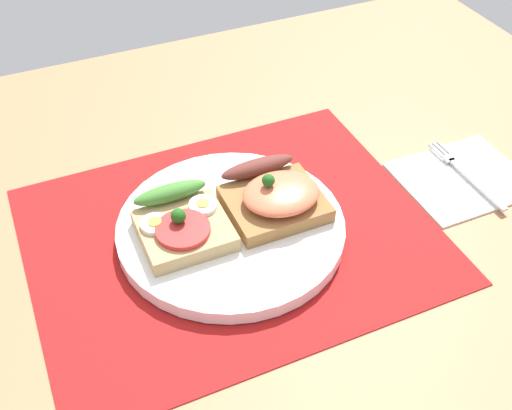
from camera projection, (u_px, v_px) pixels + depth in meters
The scene contains 7 objects.
ground_plane at pixel (232, 245), 70.58cm from camera, with size 120.00×90.00×3.20cm, color #A16F49.
placemat at pixel (231, 234), 69.40cm from camera, with size 43.38×34.93×0.30cm, color #A11515.
plate at pixel (231, 228), 68.76cm from camera, with size 24.86×24.86×1.59cm, color white.
sandwich_egg_tomato at pixel (182, 225), 65.98cm from camera, with size 9.24×10.15×3.99cm.
sandwich_salmon at pixel (276, 196), 68.67cm from camera, with size 10.38×10.47×5.21cm.
napkin at pixel (462, 177), 76.39cm from camera, with size 14.89×12.45×0.60cm, color white.
fork at pixel (465, 172), 76.38cm from camera, with size 1.62×13.78×0.32cm.
Camera 1 is at (-17.29, -46.03, 49.31)cm, focal length 44.17 mm.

